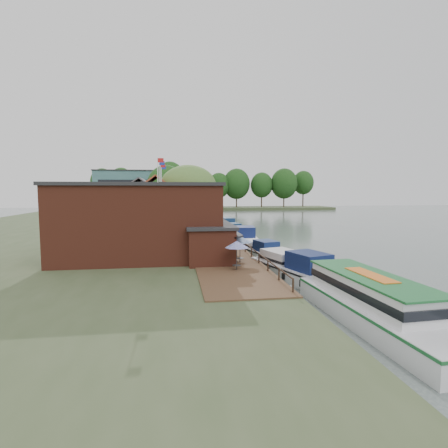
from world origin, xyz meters
name	(u,v)px	position (x,y,z in m)	size (l,w,h in m)	color
ground	(296,262)	(0.00, 0.00, 0.00)	(260.00, 260.00, 0.00)	#475351
land_bank	(83,227)	(-30.00, 35.00, 0.50)	(50.00, 140.00, 1.00)	#384728
quay_deck	(211,241)	(-8.00, 10.00, 1.05)	(6.00, 50.00, 0.10)	#47301E
quay_rail	(231,236)	(-5.30, 10.50, 1.50)	(0.20, 49.00, 1.00)	black
pub	(161,221)	(-14.00, -1.00, 4.65)	(20.00, 11.00, 7.30)	maroon
hotel_block	(142,192)	(-22.00, 70.00, 7.15)	(25.40, 12.40, 12.30)	#38666B
cottage_a	(157,207)	(-15.00, 14.00, 5.25)	(8.60, 7.60, 8.50)	black
cottage_b	(142,205)	(-18.00, 24.00, 5.25)	(9.60, 8.60, 8.50)	beige
cottage_c	(167,203)	(-14.00, 33.00, 5.25)	(7.60, 7.60, 8.50)	black
willow	(188,199)	(-10.50, 19.00, 6.21)	(8.60, 8.60, 10.43)	#476B2D
umbrella_0	(237,255)	(-7.72, -7.27, 2.29)	(1.94, 1.94, 2.38)	#1B2699
umbrella_1	(240,249)	(-6.89, -4.35, 2.29)	(2.22, 2.22, 2.38)	navy
umbrella_2	(225,244)	(-7.81, -1.32, 2.29)	(2.24, 2.24, 2.38)	navy
umbrella_3	(224,240)	(-7.40, 1.90, 2.29)	(2.22, 2.22, 2.38)	navy
umbrella_4	(217,234)	(-7.54, 7.31, 2.29)	(1.95, 1.95, 2.38)	navy
cruiser_0	(293,264)	(-2.71, -6.64, 1.30)	(3.44, 10.63, 2.61)	silver
cruiser_1	(259,248)	(-3.24, 3.34, 1.06)	(2.88, 8.93, 2.13)	white
cruiser_2	(244,234)	(-2.78, 14.00, 1.31)	(3.46, 10.68, 2.62)	white
cruiser_3	(229,229)	(-3.48, 23.34, 1.10)	(2.96, 9.19, 2.20)	silver
cruiser_4	(223,223)	(-3.20, 32.53, 1.19)	(3.18, 9.83, 2.38)	silver
tour_boat	(376,301)	(-1.64, -17.31, 1.40)	(3.64, 12.87, 2.81)	silver
swan	(290,292)	(-4.50, -11.05, 0.22)	(0.44, 0.44, 0.44)	white
bank_tree_0	(167,193)	(-14.31, 43.88, 7.08)	(8.89, 8.89, 12.17)	#143811
bank_tree_1	(170,190)	(-13.57, 50.99, 7.76)	(7.19, 7.19, 13.52)	#143811
bank_tree_2	(172,194)	(-13.21, 58.86, 6.76)	(7.55, 7.55, 11.51)	#143811
bank_tree_3	(173,194)	(-13.11, 76.89, 6.42)	(7.42, 7.42, 10.84)	#143811
bank_tree_4	(181,190)	(-10.43, 84.02, 7.65)	(8.61, 8.61, 13.31)	#143811
bank_tree_5	(181,192)	(-10.31, 92.92, 7.05)	(8.67, 8.67, 12.11)	#143811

